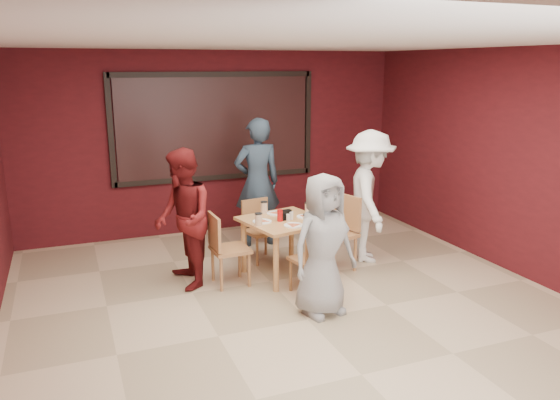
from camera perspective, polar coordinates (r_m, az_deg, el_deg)
name	(u,v)px	position (r m, az deg, el deg)	size (l,w,h in m)	color
floor	(308,320)	(5.82, 2.89, -12.39)	(7.00, 7.00, 0.00)	#C8AF8B
window_blinds	(216,127)	(8.52, -6.71, 7.60)	(3.00, 0.02, 1.50)	black
dining_table	(284,226)	(6.74, 0.46, -2.74)	(1.10, 1.10, 0.88)	tan
chair_front	(314,256)	(6.25, 3.55, -5.90)	(0.47, 0.47, 0.82)	#A2663F
chair_back	(259,226)	(7.37, -2.23, -2.74)	(0.46, 0.46, 0.82)	#A2663F
chair_left	(224,245)	(6.53, -5.85, -4.72)	(0.44, 0.44, 0.88)	#A2663F
chair_right	(339,228)	(7.02, 6.22, -2.96)	(0.59, 0.59, 0.97)	#A2663F
diner_front	(323,245)	(5.71, 4.54, -4.71)	(0.74, 0.48, 1.52)	gray
diner_back	(257,182)	(7.87, -2.39, 1.84)	(0.68, 0.45, 1.86)	#2A3A4B
diner_left	(183,219)	(6.47, -10.10, -1.98)	(0.81, 0.63, 1.66)	maroon
diner_right	(369,196)	(7.34, 9.33, 0.37)	(1.14, 0.65, 1.76)	white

